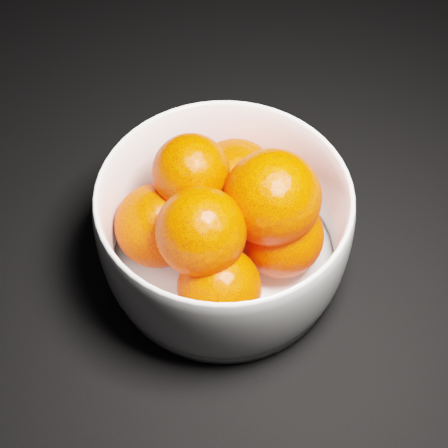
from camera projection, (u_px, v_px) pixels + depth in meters
name	position (u px, v px, depth m)	size (l,w,h in m)	color
bowl	(224.00, 228.00, 0.60)	(0.24, 0.24, 0.12)	white
orange_pile	(226.00, 216.00, 0.59)	(0.19, 0.19, 0.14)	#F93100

